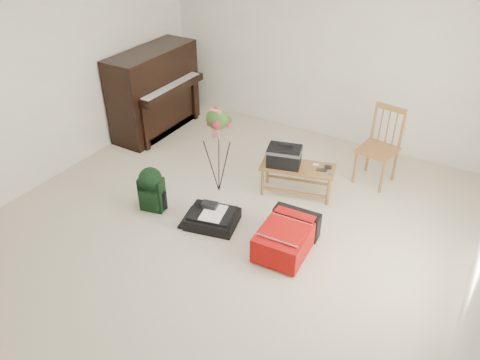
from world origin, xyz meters
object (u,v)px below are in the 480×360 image
Objects in this scene: piano at (155,93)px; red_suitcase at (289,234)px; dining_chair at (379,147)px; black_duffel at (212,218)px; green_backpack at (151,187)px; bench at (289,158)px; flower_stand at (218,152)px.

piano reaches higher than red_suitcase.
dining_chair is 1.31× the size of red_suitcase.
red_suitcase is at bearing -7.94° from black_duffel.
dining_chair is 2.85m from green_backpack.
piano is 2.54m from bench.
piano reaches higher than black_duffel.
black_duffel is (-0.44, -1.02, -0.40)m from bench.
dining_chair is 1.78× the size of green_backpack.
red_suitcase is at bearing -20.87° from flower_stand.
green_backpack reaches higher than red_suitcase.
bench reaches higher than red_suitcase.
dining_chair is 0.87× the size of flower_stand.
bench is 1.09m from red_suitcase.
flower_stand is at bearing 44.49° from green_backpack.
flower_stand is (0.46, 0.72, 0.25)m from green_backpack.
flower_stand is at bearing -166.06° from bench.
green_backpack is at bearing -119.98° from flower_stand.
bench is 0.96× the size of dining_chair.
flower_stand is (-0.75, -0.42, 0.08)m from bench.
red_suitcase is at bearing -6.21° from green_backpack.
dining_chair is 1.54× the size of black_duffel.
bench reaches higher than black_duffel.
red_suitcase reaches higher than black_duffel.
bench is 0.86m from flower_stand.
flower_stand reaches higher than black_duffel.
bench is 1.18m from dining_chair.
black_duffel is (2.04, -1.55, -0.51)m from piano.
piano is at bearing 150.27° from red_suitcase.
dining_chair is (3.33, 0.29, -0.12)m from piano.
flower_stand reaches higher than dining_chair.
green_backpack is (-2.05, -1.96, -0.18)m from dining_chair.
dining_chair is (0.85, 0.82, 0.00)m from bench.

